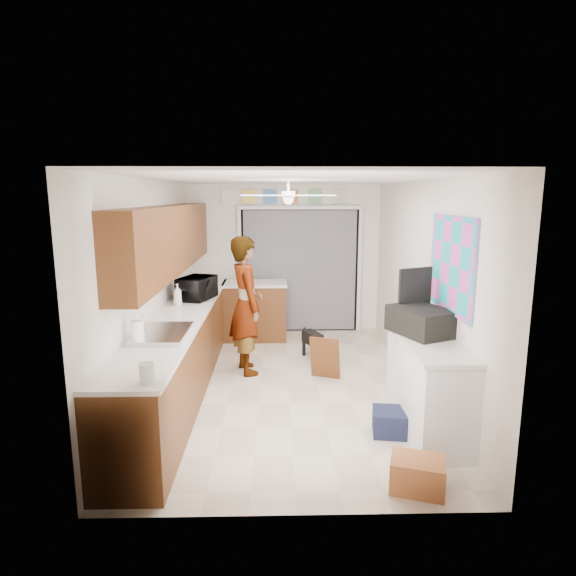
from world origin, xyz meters
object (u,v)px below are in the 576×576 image
object	(u,v)px
suitcase	(422,321)
dog	(312,343)
microwave	(197,288)
soap_bottle	(178,295)
navy_crate	(393,422)
man	(246,305)
cardboard_box	(417,474)
paper_towel_roll	(137,333)

from	to	relation	value
suitcase	dog	xyz separation A→B (m)	(-0.95, 2.00, -0.86)
dog	microwave	bearing A→B (deg)	166.54
soap_bottle	dog	distance (m)	2.08
soap_bottle	navy_crate	size ratio (longest dim) A/B	0.72
microwave	man	bearing A→B (deg)	-92.07
navy_crate	man	size ratio (longest dim) A/B	0.22
microwave	cardboard_box	bearing A→B (deg)	-125.64
microwave	man	distance (m)	0.74
navy_crate	dog	xyz separation A→B (m)	(-0.63, 2.29, 0.10)
man	microwave	bearing A→B (deg)	51.75
navy_crate	paper_towel_roll	bearing A→B (deg)	-179.27
soap_bottle	cardboard_box	bearing A→B (deg)	-46.95
paper_towel_roll	cardboard_box	size ratio (longest dim) A/B	0.55
soap_bottle	paper_towel_roll	distance (m)	1.66
microwave	cardboard_box	xyz separation A→B (m)	(2.20, -2.92, -0.96)
suitcase	man	size ratio (longest dim) A/B	0.34
cardboard_box	navy_crate	size ratio (longest dim) A/B	1.07
microwave	soap_bottle	bearing A→B (deg)	171.27
microwave	suitcase	xyz separation A→B (m)	(2.54, -1.71, -0.02)
microwave	navy_crate	world-z (taller)	microwave
dog	cardboard_box	bearing A→B (deg)	-103.00
dog	man	bearing A→B (deg)	-173.80
paper_towel_roll	soap_bottle	bearing A→B (deg)	88.40
navy_crate	microwave	bearing A→B (deg)	137.99
soap_bottle	dog	xyz separation A→B (m)	(1.77, 0.66, -0.87)
microwave	soap_bottle	size ratio (longest dim) A/B	1.95
microwave	dog	distance (m)	1.84
suitcase	navy_crate	world-z (taller)	suitcase
cardboard_box	dog	size ratio (longest dim) A/B	0.77
paper_towel_roll	dog	size ratio (longest dim) A/B	0.42
suitcase	dog	distance (m)	2.38
paper_towel_roll	dog	distance (m)	3.07
man	navy_crate	bearing A→B (deg)	-157.48
cardboard_box	dog	xyz separation A→B (m)	(-0.61, 3.21, 0.08)
navy_crate	soap_bottle	bearing A→B (deg)	145.93
microwave	navy_crate	bearing A→B (deg)	-114.58
cardboard_box	dog	bearing A→B (deg)	100.71
soap_bottle	navy_crate	world-z (taller)	soap_bottle
dog	suitcase	bearing A→B (deg)	-88.27
navy_crate	man	bearing A→B (deg)	131.28
microwave	paper_towel_roll	distance (m)	2.05
soap_bottle	paper_towel_roll	world-z (taller)	soap_bottle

